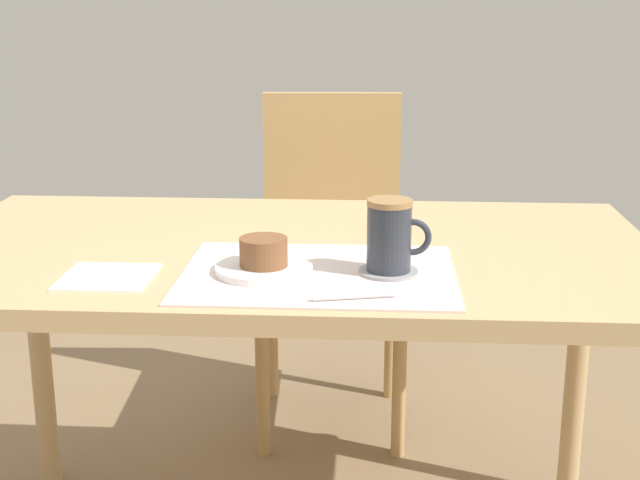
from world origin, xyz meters
TOP-DOWN VIEW (x-y plane):
  - dining_table at (0.00, 0.00)m, footprint 1.38×0.77m
  - wooden_chair at (0.04, 0.76)m, footprint 0.44×0.44m
  - placemat at (0.07, -0.18)m, footprint 0.46×0.35m
  - pastry_plate at (-0.02, -0.19)m, footprint 0.17×0.17m
  - pastry at (-0.02, -0.19)m, footprint 0.08×0.08m
  - coffee_coaster at (0.19, -0.18)m, footprint 0.10×0.10m
  - coffee_mug at (0.19, -0.18)m, footprint 0.11×0.08m
  - teaspoon at (0.13, -0.31)m, footprint 0.13×0.04m
  - paper_napkin at (-0.28, -0.22)m, footprint 0.15×0.15m

SIDE VIEW (x-z plane):
  - wooden_chair at x=0.04m, z-range 0.04..0.95m
  - dining_table at x=0.00m, z-range 0.29..1.00m
  - placemat at x=0.07m, z-range 0.72..0.72m
  - paper_napkin at x=-0.28m, z-range 0.72..0.72m
  - coffee_coaster at x=0.19m, z-range 0.72..0.73m
  - teaspoon at x=0.13m, z-range 0.72..0.73m
  - pastry_plate at x=-0.02m, z-range 0.72..0.73m
  - pastry at x=-0.02m, z-range 0.73..0.78m
  - coffee_mug at x=0.19m, z-range 0.73..0.85m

